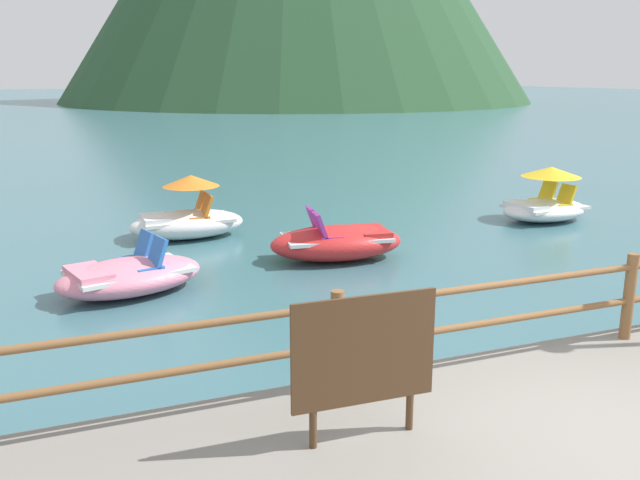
# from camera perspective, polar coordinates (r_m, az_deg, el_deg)

# --- Properties ---
(ground_plane) EXTENTS (200.00, 200.00, 0.00)m
(ground_plane) POSITION_cam_1_polar(r_m,az_deg,el_deg) (43.92, -16.46, 9.27)
(ground_plane) COLOR #3D6B75
(dock_railing) EXTENTS (23.92, 0.12, 0.95)m
(dock_railing) POSITION_cam_1_polar(r_m,az_deg,el_deg) (6.86, 14.74, -5.55)
(dock_railing) COLOR brown
(dock_railing) RESTS_ON promenade_dock
(sign_board) EXTENTS (1.18, 0.09, 1.19)m
(sign_board) POSITION_cam_1_polar(r_m,az_deg,el_deg) (5.24, 3.74, -9.48)
(sign_board) COLOR silver
(sign_board) RESTS_ON promenade_dock
(pedal_boat_0) EXTENTS (2.23, 1.57, 1.19)m
(pedal_boat_0) POSITION_cam_1_polar(r_m,az_deg,el_deg) (15.79, 18.55, 3.06)
(pedal_boat_0) COLOR white
(pedal_boat_0) RESTS_ON ground
(pedal_boat_2) EXTENTS (2.50, 1.52, 0.91)m
(pedal_boat_2) POSITION_cam_1_polar(r_m,az_deg,el_deg) (11.83, 1.45, -0.17)
(pedal_boat_2) COLOR red
(pedal_boat_2) RESTS_ON ground
(pedal_boat_3) EXTENTS (2.29, 1.23, 1.26)m
(pedal_boat_3) POSITION_cam_1_polar(r_m,az_deg,el_deg) (13.60, -11.16, 1.88)
(pedal_boat_3) COLOR white
(pedal_boat_3) RESTS_ON ground
(pedal_boat_4) EXTENTS (2.46, 1.82, 0.85)m
(pedal_boat_4) POSITION_cam_1_polar(r_m,az_deg,el_deg) (10.43, -15.83, -2.90)
(pedal_boat_4) COLOR pink
(pedal_boat_4) RESTS_ON ground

